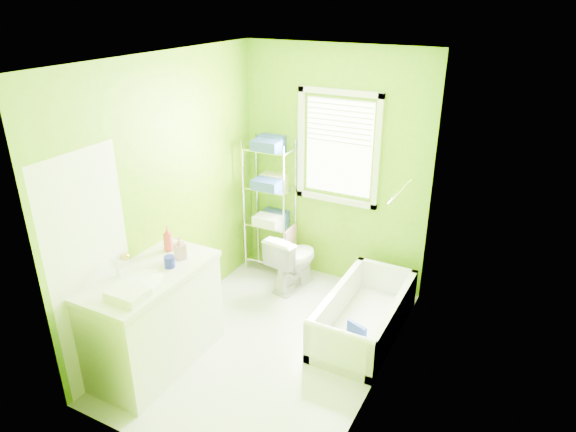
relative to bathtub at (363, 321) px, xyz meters
The scene contains 9 objects.
ground 0.93m from the bathtub, 142.46° to the right, with size 2.90×2.90×0.00m, color silver.
room_envelope 1.68m from the bathtub, 142.46° to the right, with size 2.14×2.94×2.62m.
window 1.84m from the bathtub, 128.03° to the left, with size 0.92×0.05×1.22m.
door 2.50m from the bathtub, 138.60° to the right, with size 0.09×0.80×2.00m.
right_wall_decor 1.35m from the bathtub, 61.95° to the right, with size 0.04×1.48×1.17m.
bathtub is the anchor object (origin of this frame).
toilet 1.12m from the bathtub, 155.01° to the left, with size 0.37×0.65×0.66m, color white.
vanity 1.96m from the bathtub, 139.82° to the right, with size 0.62×1.22×1.15m.
wire_shelf_unit 1.78m from the bathtub, 152.88° to the left, with size 0.55×0.43×1.60m.
Camera 1 is at (1.99, -3.43, 3.06)m, focal length 32.00 mm.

